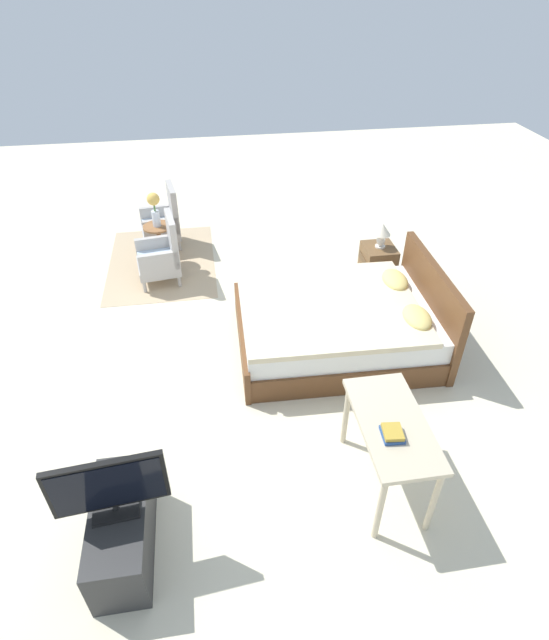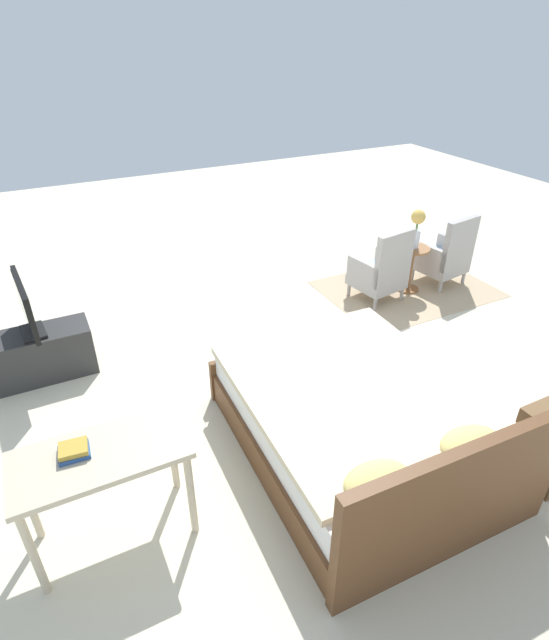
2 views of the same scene
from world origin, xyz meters
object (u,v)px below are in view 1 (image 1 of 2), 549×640
flower_vase (154,206)px  book_stack (392,433)px  nightstand (377,266)px  tv_stand (123,529)px  vanity_desk (391,431)px  table_lamp (382,232)px  tv_flatscreen (109,488)px  side_table (159,240)px  armchair_by_window_left (163,222)px  bed (340,324)px  armchair_by_window_right (162,256)px

flower_vase → book_stack: bearing=24.3°
nightstand → tv_stand: bearing=-42.5°
flower_vase → vanity_desk: 4.51m
table_lamp → tv_flatscreen: 4.47m
side_table → vanity_desk: vanity_desk is taller
armchair_by_window_left → book_stack: size_ratio=4.92×
armchair_by_window_left → tv_stand: armchair_by_window_left is taller
armchair_by_window_left → table_lamp: (1.56, 2.82, 0.41)m
bed → side_table: size_ratio=3.83×
bed → flower_vase: bearing=-137.2°
side_table → bed: bearing=42.8°
armchair_by_window_left → armchair_by_window_right: size_ratio=1.00×
vanity_desk → book_stack: size_ratio=5.56×
bed → flower_vase: 3.07m
bed → nightstand: (-1.16, 0.82, -0.01)m
bed → side_table: bed is taller
side_table → nightstand: 3.05m
flower_vase → nightstand: flower_vase is taller
table_lamp → nightstand: bearing=-90.0°
side_table → tv_stand: size_ratio=0.60×
armchair_by_window_left → flower_vase: (0.52, -0.05, 0.49)m
bed → tv_flatscreen: bearing=-46.0°
bed → flower_vase: flower_vase is taller
armchair_by_window_right → flower_vase: size_ratio=1.93×
armchair_by_window_right → vanity_desk: armchair_by_window_right is taller
table_lamp → tv_stand: table_lamp is taller
nightstand → armchair_by_window_right: bearing=-101.0°
bed → side_table: (-2.21, -2.05, 0.07)m
nightstand → book_stack: bearing=-17.2°
book_stack → table_lamp: bearing=162.8°
vanity_desk → side_table: bearing=-154.4°
bed → table_lamp: bed is taller
table_lamp → book_stack: 3.30m
bed → nightstand: size_ratio=3.87×
tv_flatscreen → tv_stand: bearing=-174.9°
armchair_by_window_right → tv_stand: (3.84, -0.20, -0.14)m
tv_flatscreen → book_stack: bearing=94.0°
vanity_desk → nightstand: bearing=163.0°
side_table → table_lamp: (1.05, 2.87, 0.42)m
flower_vase → armchair_by_window_right: bearing=5.3°
armchair_by_window_right → nightstand: size_ratio=1.60×
tv_flatscreen → book_stack: size_ratio=4.20×
bed → armchair_by_window_left: bearing=-143.7°
bed → table_lamp: size_ratio=6.73×
bed → armchair_by_window_right: bearing=-130.6°
book_stack → vanity_desk: bearing=157.2°
nightstand → tv_stand: nightstand is taller
armchair_by_window_right → table_lamp: armchair_by_window_right is taller
armchair_by_window_left → nightstand: 3.23m
bed → vanity_desk: (1.85, -0.10, 0.34)m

